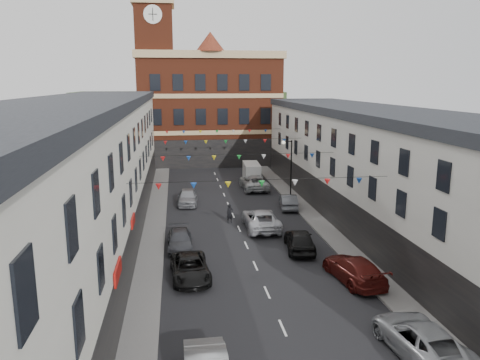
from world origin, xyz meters
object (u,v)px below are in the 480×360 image
car_left_e (188,197)px  car_right_b (421,339)px  car_right_f (254,182)px  moving_car (261,219)px  car_right_d (300,240)px  white_van (252,172)px  car_left_c (190,268)px  car_left_d (180,240)px  street_lamp (289,161)px  pedestrian (230,214)px  car_right_c (354,269)px  car_right_e (288,201)px

car_left_e → car_right_b: car_left_e is taller
car_right_f → moving_car: bearing=82.1°
car_right_d → white_van: size_ratio=0.99×
car_left_c → car_left_d: (-0.57, 5.44, -0.04)m
street_lamp → car_right_d: (-2.95, -15.63, -3.10)m
car_right_f → pedestrian: (-4.15, -12.33, 0.00)m
moving_car → white_van: bearing=-96.0°
car_left_c → car_right_d: (7.90, 3.80, 0.12)m
car_left_e → pedestrian: (3.41, -6.67, 0.04)m
car_left_c → car_right_f: (7.90, 23.54, 0.14)m
street_lamp → car_left_e: (-10.52, -1.56, -3.13)m
white_van → pedestrian: bearing=-102.1°
car_right_d → pedestrian: 8.49m
car_left_d → car_right_c: 12.59m
car_left_c → car_left_d: car_left_c is taller
street_lamp → car_right_e: street_lamp is taller
car_right_f → car_left_e: bearing=36.1°
car_right_b → white_van: bearing=-92.6°
car_right_b → white_van: size_ratio=1.16×
pedestrian → car_left_d: bearing=-140.0°
street_lamp → car_left_d: street_lamp is taller
street_lamp → car_left_e: size_ratio=1.31×
car_left_c → car_right_f: size_ratio=0.83×
car_right_f → moving_car: 14.41m
car_left_c → pedestrian: pedestrian is taller
moving_car → car_right_d: bearing=109.2°
street_lamp → moving_car: (-4.75, -10.19, -3.09)m
white_van → car_right_f: bearing=-93.1°
street_lamp → white_van: street_lamp is taller
pedestrian → car_left_c: bearing=-121.7°
car_left_e → white_van: bearing=56.6°
car_right_d → car_right_e: (1.90, 11.26, -0.10)m
car_right_f → pedestrian: 13.01m
car_left_c → car_left_d: size_ratio=1.11×
car_right_d → moving_car: moving_car is taller
car_right_b → moving_car: moving_car is taller
street_lamp → moving_car: street_lamp is taller
car_left_c → car_right_f: 24.83m
car_left_d → pedestrian: (4.31, 5.77, 0.18)m
car_right_b → car_left_c: bearing=-49.1°
car_right_c → street_lamp: bearing=-100.4°
car_right_c → pedestrian: size_ratio=3.23×
car_left_d → car_right_c: bearing=-35.7°
car_right_d → car_right_f: car_right_f is taller
street_lamp → car_right_c: size_ratio=1.13×
car_left_e → pedestrian: pedestrian is taller
car_right_b → pedestrian: size_ratio=3.36×
car_right_f → white_van: white_van is taller
car_right_c → car_right_b: bearing=82.5°
car_left_c → pedestrian: bearing=68.1°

